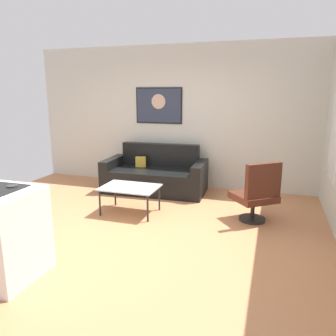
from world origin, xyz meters
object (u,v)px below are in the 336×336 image
(couch, at_px, (156,176))
(wall_painting, at_px, (159,105))
(coffee_table, at_px, (130,189))
(armchair, at_px, (257,194))

(couch, bearing_deg, wall_painting, 102.26)
(coffee_table, bearing_deg, couch, 91.55)
(couch, distance_m, wall_painting, 1.45)
(coffee_table, relative_size, wall_painting, 0.90)
(wall_painting, bearing_deg, armchair, -37.61)
(coffee_table, height_order, armchair, armchair)
(armchair, bearing_deg, wall_painting, 142.39)
(couch, distance_m, coffee_table, 1.27)
(coffee_table, distance_m, wall_painting, 2.20)
(coffee_table, bearing_deg, wall_painting, 94.84)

